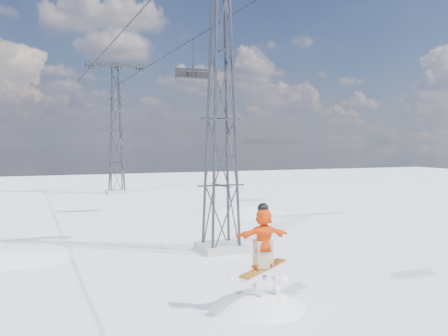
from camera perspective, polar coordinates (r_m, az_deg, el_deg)
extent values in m
plane|color=white|center=(13.81, 9.20, -16.27)|extent=(120.00, 120.00, 0.00)
cube|color=#999999|center=(21.05, -0.35, -9.06)|extent=(1.80, 1.80, 0.30)
cube|color=#999999|center=(45.00, -12.15, -2.68)|extent=(1.80, 1.80, 0.30)
cube|color=#313339|center=(45.28, -12.30, 11.44)|extent=(5.00, 0.35, 0.35)
cube|color=#313339|center=(44.94, -15.12, 11.22)|extent=(0.80, 0.25, 0.50)
cube|color=#313339|center=(45.67, -9.53, 11.14)|extent=(0.80, 0.25, 0.50)
cylinder|color=black|center=(31.74, -12.13, 14.39)|extent=(0.06, 51.00, 0.06)
cylinder|color=black|center=(32.77, -4.29, 14.08)|extent=(0.06, 51.00, 0.06)
cube|color=orange|center=(13.67, 4.52, -11.37)|extent=(1.64, 1.01, 0.24)
imported|color=#FE4E0B|center=(13.49, 4.54, -7.96)|extent=(1.53, 0.58, 1.62)
cube|color=#9D8061|center=(13.58, 4.53, -9.77)|extent=(0.48, 0.38, 0.74)
sphere|color=black|center=(13.36, 4.55, -4.64)|extent=(0.30, 0.30, 0.30)
cylinder|color=black|center=(31.33, -3.54, 12.38)|extent=(0.09, 0.09, 2.39)
cube|color=black|center=(31.16, -3.53, 10.21)|extent=(2.17, 0.49, 0.09)
cube|color=black|center=(31.43, -3.67, 10.75)|extent=(2.17, 0.07, 0.60)
cylinder|color=black|center=(30.87, -3.37, 9.77)|extent=(2.17, 0.07, 0.07)
cylinder|color=black|center=(30.91, -3.34, 10.98)|extent=(2.17, 0.05, 0.05)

